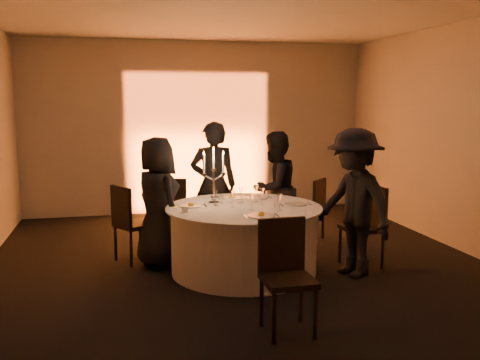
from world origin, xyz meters
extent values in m
plane|color=black|center=(0.00, 0.00, 0.00)|extent=(7.00, 7.00, 0.00)
plane|color=silver|center=(0.00, 0.00, 3.00)|extent=(7.00, 7.00, 0.00)
plane|color=#ABA69F|center=(0.00, 3.50, 1.50)|extent=(7.00, 0.00, 7.00)
plane|color=#ABA69F|center=(0.00, -3.50, 1.50)|extent=(7.00, 0.00, 7.00)
plane|color=#ABA69F|center=(3.00, 0.00, 1.50)|extent=(0.00, 7.00, 7.00)
cube|color=black|center=(0.00, 3.20, 0.05)|extent=(0.25, 0.12, 0.10)
cylinder|color=black|center=(0.00, 0.00, 0.01)|extent=(0.60, 0.60, 0.03)
cylinder|color=black|center=(0.00, 0.00, 0.38)|extent=(0.20, 0.20, 0.75)
cylinder|color=white|center=(0.00, 0.00, 0.38)|extent=(1.68, 1.68, 0.75)
cylinder|color=white|center=(0.00, 0.00, 0.76)|extent=(1.80, 1.80, 0.02)
cube|color=black|center=(-1.21, 0.71, 0.46)|extent=(0.57, 0.57, 0.05)
cube|color=black|center=(-1.38, 0.62, 0.72)|extent=(0.25, 0.38, 0.48)
cylinder|color=black|center=(-0.97, 0.65, 0.22)|extent=(0.04, 0.04, 0.45)
cylinder|color=black|center=(-1.15, 0.96, 0.22)|extent=(0.04, 0.04, 0.45)
cylinder|color=black|center=(-1.28, 0.47, 0.22)|extent=(0.04, 0.04, 0.45)
cylinder|color=black|center=(-1.46, 0.78, 0.22)|extent=(0.04, 0.04, 0.45)
cube|color=black|center=(-0.61, 1.66, 0.43)|extent=(0.51, 0.51, 0.05)
cube|color=black|center=(-0.67, 1.49, 0.68)|extent=(0.39, 0.17, 0.45)
cylinder|color=black|center=(-0.39, 1.76, 0.21)|extent=(0.04, 0.04, 0.42)
cylinder|color=black|center=(-0.71, 1.88, 0.21)|extent=(0.04, 0.04, 0.42)
cylinder|color=black|center=(-0.51, 1.44, 0.21)|extent=(0.04, 0.04, 0.42)
cylinder|color=black|center=(-0.83, 1.56, 0.21)|extent=(0.04, 0.04, 0.42)
cube|color=black|center=(1.22, 1.19, 0.42)|extent=(0.55, 0.55, 0.05)
cube|color=black|center=(1.35, 1.07, 0.66)|extent=(0.30, 0.31, 0.44)
cylinder|color=black|center=(1.22, 1.43, 0.21)|extent=(0.04, 0.04, 0.42)
cylinder|color=black|center=(0.99, 1.19, 0.21)|extent=(0.04, 0.04, 0.42)
cylinder|color=black|center=(1.46, 1.19, 0.21)|extent=(0.04, 0.04, 0.42)
cylinder|color=black|center=(1.22, 0.96, 0.21)|extent=(0.04, 0.04, 0.42)
cube|color=black|center=(1.42, -0.13, 0.47)|extent=(0.46, 0.46, 0.05)
cube|color=black|center=(1.61, -0.11, 0.73)|extent=(0.08, 0.43, 0.49)
cylinder|color=black|center=(1.22, 0.04, 0.23)|extent=(0.04, 0.04, 0.46)
cylinder|color=black|center=(1.25, -0.33, 0.23)|extent=(0.04, 0.04, 0.46)
cylinder|color=black|center=(1.58, 0.07, 0.23)|extent=(0.04, 0.04, 0.46)
cylinder|color=black|center=(1.61, -0.29, 0.23)|extent=(0.04, 0.04, 0.46)
cube|color=black|center=(-0.02, -1.70, 0.46)|extent=(0.43, 0.43, 0.05)
cube|color=black|center=(-0.02, -1.51, 0.73)|extent=(0.42, 0.04, 0.48)
cylinder|color=black|center=(-0.20, -1.88, 0.23)|extent=(0.04, 0.04, 0.45)
cylinder|color=black|center=(0.16, -1.88, 0.23)|extent=(0.04, 0.04, 0.45)
cylinder|color=black|center=(-0.20, -1.52, 0.23)|extent=(0.04, 0.04, 0.45)
cylinder|color=black|center=(0.16, -1.52, 0.23)|extent=(0.04, 0.04, 0.45)
imported|color=black|center=(-0.95, 0.46, 0.78)|extent=(0.78, 0.90, 1.56)
imported|color=black|center=(-0.15, 1.13, 0.85)|extent=(0.67, 0.49, 1.70)
imported|color=black|center=(0.68, 1.06, 0.78)|extent=(0.96, 0.91, 1.56)
imported|color=black|center=(1.18, -0.40, 0.84)|extent=(0.94, 1.23, 1.68)
cylinder|color=white|center=(-0.60, 0.13, 0.78)|extent=(0.24, 0.24, 0.01)
cube|color=#B6B6BB|center=(-0.77, 0.13, 0.78)|extent=(0.01, 0.17, 0.01)
cube|color=#B6B6BB|center=(-0.43, 0.13, 0.78)|extent=(0.02, 0.17, 0.01)
sphere|color=yellow|center=(-0.60, 0.13, 0.82)|extent=(0.07, 0.07, 0.07)
cylinder|color=white|center=(-0.03, 0.54, 0.78)|extent=(0.27, 0.27, 0.01)
cube|color=#B6B6BB|center=(-0.20, 0.54, 0.78)|extent=(0.02, 0.17, 0.01)
cube|color=#B6B6BB|center=(0.14, 0.54, 0.78)|extent=(0.02, 0.17, 0.01)
sphere|color=yellow|center=(-0.03, 0.54, 0.82)|extent=(0.07, 0.07, 0.07)
cylinder|color=white|center=(0.28, 0.48, 0.78)|extent=(0.28, 0.28, 0.01)
cube|color=#B6B6BB|center=(0.11, 0.48, 0.78)|extent=(0.02, 0.17, 0.01)
cube|color=#B6B6BB|center=(0.45, 0.48, 0.78)|extent=(0.02, 0.17, 0.01)
cylinder|color=white|center=(0.61, -0.03, 0.78)|extent=(0.25, 0.25, 0.01)
cube|color=#B6B6BB|center=(0.44, -0.03, 0.78)|extent=(0.02, 0.17, 0.01)
cube|color=#B6B6BB|center=(0.78, -0.03, 0.78)|extent=(0.01, 0.17, 0.01)
cylinder|color=white|center=(0.06, -0.55, 0.78)|extent=(0.29, 0.29, 0.01)
cube|color=#B6B6BB|center=(-0.11, -0.55, 0.78)|extent=(0.02, 0.17, 0.01)
cube|color=#B6B6BB|center=(0.23, -0.55, 0.78)|extent=(0.02, 0.17, 0.01)
sphere|color=yellow|center=(0.06, -0.55, 0.82)|extent=(0.07, 0.07, 0.07)
cylinder|color=white|center=(-0.70, -0.15, 0.77)|extent=(0.11, 0.11, 0.01)
cylinder|color=white|center=(-0.70, -0.15, 0.81)|extent=(0.07, 0.07, 0.06)
cylinder|color=silver|center=(-0.31, 0.25, 0.78)|extent=(0.14, 0.14, 0.02)
sphere|color=silver|center=(-0.31, 0.25, 0.84)|extent=(0.07, 0.07, 0.07)
cylinder|color=silver|center=(-0.31, 0.25, 0.98)|extent=(0.03, 0.03, 0.36)
cylinder|color=silver|center=(-0.31, 0.25, 1.17)|extent=(0.06, 0.06, 0.03)
cylinder|color=white|center=(-0.31, 0.25, 1.30)|extent=(0.02, 0.02, 0.23)
cone|color=orange|center=(-0.31, 0.25, 1.43)|extent=(0.02, 0.02, 0.04)
cylinder|color=silver|center=(-0.36, 0.25, 1.09)|extent=(0.13, 0.02, 0.09)
cylinder|color=silver|center=(-0.42, 0.25, 1.12)|extent=(0.05, 0.05, 0.03)
cylinder|color=white|center=(-0.42, 0.25, 1.24)|extent=(0.02, 0.02, 0.23)
cone|color=orange|center=(-0.42, 0.25, 1.38)|extent=(0.02, 0.02, 0.04)
cylinder|color=silver|center=(-0.25, 0.25, 1.09)|extent=(0.13, 0.02, 0.09)
cylinder|color=silver|center=(-0.19, 0.25, 1.12)|extent=(0.05, 0.05, 0.03)
cylinder|color=white|center=(-0.19, 0.25, 1.24)|extent=(0.02, 0.02, 0.23)
cone|color=orange|center=(-0.19, 0.25, 1.38)|extent=(0.02, 0.02, 0.04)
cylinder|color=silver|center=(0.33, -0.31, 0.77)|extent=(0.06, 0.06, 0.01)
cylinder|color=silver|center=(0.33, -0.31, 0.83)|extent=(0.01, 0.01, 0.10)
cone|color=silver|center=(0.33, -0.31, 0.92)|extent=(0.07, 0.07, 0.09)
cylinder|color=silver|center=(-0.31, 0.13, 0.77)|extent=(0.06, 0.06, 0.01)
cylinder|color=silver|center=(-0.31, 0.13, 0.83)|extent=(0.01, 0.01, 0.10)
cone|color=silver|center=(-0.31, 0.13, 0.92)|extent=(0.07, 0.07, 0.09)
cylinder|color=silver|center=(0.21, 0.25, 0.77)|extent=(0.06, 0.06, 0.01)
cylinder|color=silver|center=(0.21, 0.25, 0.83)|extent=(0.01, 0.01, 0.10)
cone|color=silver|center=(0.21, 0.25, 0.92)|extent=(0.07, 0.07, 0.09)
cylinder|color=silver|center=(-0.14, -0.03, 0.77)|extent=(0.06, 0.06, 0.01)
cylinder|color=silver|center=(-0.14, -0.03, 0.83)|extent=(0.01, 0.01, 0.10)
cone|color=silver|center=(-0.14, -0.03, 0.92)|extent=(0.07, 0.07, 0.09)
cylinder|color=silver|center=(0.02, 0.25, 0.77)|extent=(0.06, 0.06, 0.01)
cylinder|color=silver|center=(0.02, 0.25, 0.83)|extent=(0.01, 0.01, 0.10)
cone|color=silver|center=(0.02, 0.25, 0.92)|extent=(0.07, 0.07, 0.09)
cylinder|color=silver|center=(0.24, 0.07, 0.77)|extent=(0.06, 0.06, 0.01)
cylinder|color=silver|center=(0.24, 0.07, 0.83)|extent=(0.01, 0.01, 0.10)
cone|color=silver|center=(0.24, 0.07, 0.92)|extent=(0.07, 0.07, 0.09)
cylinder|color=silver|center=(0.04, -0.22, 0.77)|extent=(0.06, 0.06, 0.01)
cylinder|color=silver|center=(0.04, -0.22, 0.83)|extent=(0.01, 0.01, 0.10)
cone|color=silver|center=(0.04, -0.22, 0.92)|extent=(0.07, 0.07, 0.09)
cylinder|color=silver|center=(-0.22, 0.28, 0.82)|extent=(0.07, 0.07, 0.09)
cylinder|color=silver|center=(0.34, -0.18, 0.82)|extent=(0.07, 0.07, 0.09)
camera|label=1|loc=(-1.41, -5.86, 1.99)|focal=40.00mm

